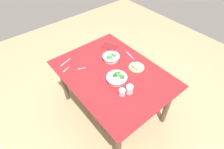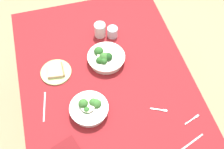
# 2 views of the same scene
# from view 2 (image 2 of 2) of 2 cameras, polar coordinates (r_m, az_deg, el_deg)

# --- Properties ---
(ground_plane) EXTENTS (6.00, 6.00, 0.00)m
(ground_plane) POSITION_cam_2_polar(r_m,az_deg,el_deg) (2.57, -1.00, -9.93)
(ground_plane) COLOR tan
(dining_table) EXTENTS (1.48, 1.10, 0.77)m
(dining_table) POSITION_cam_2_polar(r_m,az_deg,el_deg) (1.98, -1.27, -2.12)
(dining_table) COLOR maroon
(dining_table) RESTS_ON ground_plane
(broccoli_bowl_far) EXTENTS (0.23, 0.23, 0.10)m
(broccoli_bowl_far) POSITION_cam_2_polar(r_m,az_deg,el_deg) (1.74, -4.44, -6.63)
(broccoli_bowl_far) COLOR white
(broccoli_bowl_far) RESTS_ON dining_table
(broccoli_bowl_near) EXTENTS (0.25, 0.25, 0.09)m
(broccoli_bowl_near) POSITION_cam_2_polar(r_m,az_deg,el_deg) (1.94, -1.29, 3.25)
(broccoli_bowl_near) COLOR silver
(broccoli_bowl_near) RESTS_ON dining_table
(bread_side_plate) EXTENTS (0.20, 0.20, 0.04)m
(bread_side_plate) POSITION_cam_2_polar(r_m,az_deg,el_deg) (1.94, -10.86, 0.55)
(bread_side_plate) COLOR #B7D684
(bread_side_plate) RESTS_ON dining_table
(water_glass_center) EXTENTS (0.08, 0.08, 0.10)m
(water_glass_center) POSITION_cam_2_polar(r_m,az_deg,el_deg) (2.08, -2.37, 8.69)
(water_glass_center) COLOR silver
(water_glass_center) RESTS_ON dining_table
(water_glass_side) EXTENTS (0.07, 0.07, 0.08)m
(water_glass_side) POSITION_cam_2_polar(r_m,az_deg,el_deg) (2.08, 0.10, 8.29)
(water_glass_side) COLOR silver
(water_glass_side) RESTS_ON dining_table
(fork_by_far_bowl) EXTENTS (0.05, 0.10, 0.00)m
(fork_by_far_bowl) POSITION_cam_2_polar(r_m,az_deg,el_deg) (1.80, 9.29, -6.81)
(fork_by_far_bowl) COLOR #B7B7BC
(fork_by_far_bowl) RESTS_ON dining_table
(fork_by_near_bowl) EXTENTS (0.04, 0.11, 0.00)m
(fork_by_near_bowl) POSITION_cam_2_polar(r_m,az_deg,el_deg) (1.81, 15.45, -8.42)
(fork_by_near_bowl) COLOR #B7B7BC
(fork_by_near_bowl) RESTS_ON dining_table
(table_knife_left) EXTENTS (0.20, 0.05, 0.00)m
(table_knife_left) POSITION_cam_2_polar(r_m,az_deg,el_deg) (1.83, -13.05, -6.11)
(table_knife_left) COLOR #B7B7BC
(table_knife_left) RESTS_ON dining_table
(table_knife_right) EXTENTS (0.07, 0.18, 0.00)m
(table_knife_right) POSITION_cam_2_polar(r_m,az_deg,el_deg) (1.75, 15.15, -12.79)
(table_knife_right) COLOR #B7B7BC
(table_knife_right) RESTS_ON dining_table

